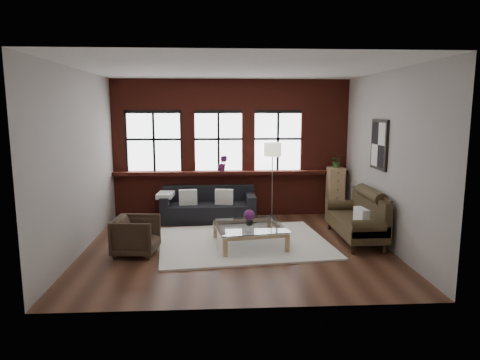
{
  "coord_description": "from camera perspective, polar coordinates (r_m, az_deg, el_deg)",
  "views": [
    {
      "loc": [
        -0.37,
        -7.6,
        2.5
      ],
      "look_at": [
        0.1,
        0.6,
        1.15
      ],
      "focal_mm": 32.0,
      "sensor_mm": 36.0,
      "label": 1
    }
  ],
  "objects": [
    {
      "name": "dark_sofa",
      "position": [
        9.73,
        -4.22,
        -3.25
      ],
      "size": [
        2.12,
        0.86,
        0.77
      ],
      "primitive_type": null,
      "color": "black",
      "rests_on": "floor"
    },
    {
      "name": "shag_rug",
      "position": [
        8.19,
        0.5,
        -8.31
      ],
      "size": [
        3.38,
        2.79,
        0.03
      ],
      "primitive_type": "cube",
      "rotation": [
        0.0,
        0.0,
        0.11
      ],
      "color": "white",
      "rests_on": "floor"
    },
    {
      "name": "coffee_table",
      "position": [
        7.98,
        1.24,
        -7.46
      ],
      "size": [
        1.4,
        1.4,
        0.41
      ],
      "primitive_type": null,
      "rotation": [
        0.0,
        0.0,
        0.16
      ],
      "color": "tan",
      "rests_on": "shag_rug"
    },
    {
      "name": "wall_front",
      "position": [
        5.19,
        0.85,
        -0.64
      ],
      "size": [
        5.5,
        0.0,
        5.5
      ],
      "primitive_type": "plane",
      "rotation": [
        -1.57,
        0.0,
        0.0
      ],
      "color": "#AAA59E",
      "rests_on": "ground"
    },
    {
      "name": "wall_back",
      "position": [
        10.15,
        -1.18,
        4.24
      ],
      "size": [
        5.5,
        0.0,
        5.5
      ],
      "primitive_type": "plane",
      "rotation": [
        1.57,
        0.0,
        0.0
      ],
      "color": "#AAA59E",
      "rests_on": "ground"
    },
    {
      "name": "wall_left",
      "position": [
        8.01,
        -20.55,
        2.29
      ],
      "size": [
        0.0,
        5.0,
        5.0
      ],
      "primitive_type": "plane",
      "rotation": [
        1.57,
        0.0,
        1.57
      ],
      "color": "#AAA59E",
      "rests_on": "ground"
    },
    {
      "name": "pillow_b",
      "position": [
        9.6,
        -2.14,
        -2.26
      ],
      "size": [
        0.42,
        0.2,
        0.34
      ],
      "primitive_type": "cube",
      "rotation": [
        0.0,
        0.0,
        -0.17
      ],
      "color": "white",
      "rests_on": "dark_sofa"
    },
    {
      "name": "armchair",
      "position": [
        7.71,
        -13.68,
        -7.24
      ],
      "size": [
        0.81,
        0.79,
        0.67
      ],
      "primitive_type": "imported",
      "rotation": [
        0.0,
        0.0,
        1.48
      ],
      "color": "#302318",
      "rests_on": "floor"
    },
    {
      "name": "pillow_a",
      "position": [
        9.62,
        -6.95,
        -2.3
      ],
      "size": [
        0.41,
        0.19,
        0.34
      ],
      "primitive_type": "cube",
      "rotation": [
        0.0,
        0.0,
        0.13
      ],
      "color": "white",
      "rests_on": "dark_sofa"
    },
    {
      "name": "window_right",
      "position": [
        10.18,
        5.05,
        5.07
      ],
      "size": [
        1.38,
        0.1,
        1.5
      ],
      "primitive_type": null,
      "color": "black",
      "rests_on": "brick_backwall"
    },
    {
      "name": "drawer_chest",
      "position": [
        10.26,
        12.57,
        -1.62
      ],
      "size": [
        0.36,
        0.36,
        1.18
      ],
      "primitive_type": "cube",
      "color": "tan",
      "rests_on": "floor"
    },
    {
      "name": "window_left",
      "position": [
        10.18,
        -11.39,
        4.92
      ],
      "size": [
        1.38,
        0.1,
        1.5
      ],
      "primitive_type": null,
      "color": "black",
      "rests_on": "brick_backwall"
    },
    {
      "name": "floor_lamp",
      "position": [
        9.94,
        4.33,
        0.35
      ],
      "size": [
        0.4,
        0.4,
        1.9
      ],
      "primitive_type": null,
      "color": "#A5A5A8",
      "rests_on": "floor"
    },
    {
      "name": "sill_ledge",
      "position": [
        10.06,
        -1.14,
        0.99
      ],
      "size": [
        5.5,
        0.3,
        0.08
      ],
      "primitive_type": "cube",
      "color": "maroon",
      "rests_on": "brick_backwall"
    },
    {
      "name": "brick_backwall",
      "position": [
        10.09,
        -1.17,
        4.21
      ],
      "size": [
        5.5,
        0.12,
        3.2
      ],
      "primitive_type": null,
      "color": "maroon",
      "rests_on": "floor"
    },
    {
      "name": "floor",
      "position": [
        8.01,
        -0.48,
        -8.86
      ],
      "size": [
        5.5,
        5.5,
        0.0
      ],
      "primitive_type": "plane",
      "color": "#452519",
      "rests_on": "ground"
    },
    {
      "name": "wall_poster",
      "position": [
        8.51,
        18.09,
        4.49
      ],
      "size": [
        0.05,
        0.74,
        0.94
      ],
      "primitive_type": null,
      "color": "black",
      "rests_on": "wall_right"
    },
    {
      "name": "wall_right",
      "position": [
        8.26,
        18.94,
        2.58
      ],
      "size": [
        0.0,
        5.0,
        5.0
      ],
      "primitive_type": "plane",
      "rotation": [
        1.57,
        0.0,
        -1.57
      ],
      "color": "#AAA59E",
      "rests_on": "ground"
    },
    {
      "name": "sill_plant",
      "position": [
        10.0,
        -2.27,
        2.25
      ],
      "size": [
        0.25,
        0.23,
        0.38
      ],
      "primitive_type": "imported",
      "rotation": [
        0.0,
        0.0,
        -0.37
      ],
      "color": "#6C2564",
      "rests_on": "sill_ledge"
    },
    {
      "name": "vintage_settee",
      "position": [
        8.53,
        15.11,
        -4.62
      ],
      "size": [
        0.82,
        1.84,
        0.98
      ],
      "primitive_type": null,
      "color": "#382D1A",
      "rests_on": "floor"
    },
    {
      "name": "vase",
      "position": [
        7.9,
        1.24,
        -5.51
      ],
      "size": [
        0.15,
        0.15,
        0.16
      ],
      "primitive_type": "imported",
      "rotation": [
        0.0,
        0.0,
        -0.04
      ],
      "color": "#B2B2B2",
      "rests_on": "coffee_table"
    },
    {
      "name": "ceiling",
      "position": [
        7.64,
        -0.51,
        14.59
      ],
      "size": [
        5.5,
        5.5,
        0.0
      ],
      "primitive_type": "plane",
      "rotation": [
        3.14,
        0.0,
        0.0
      ],
      "color": "white",
      "rests_on": "ground"
    },
    {
      "name": "potted_plant_top",
      "position": [
        10.15,
        12.72,
        2.5
      ],
      "size": [
        0.33,
        0.3,
        0.3
      ],
      "primitive_type": "imported",
      "rotation": [
        0.0,
        0.0,
        0.28
      ],
      "color": "#2D5923",
      "rests_on": "drawer_chest"
    },
    {
      "name": "flowers",
      "position": [
        7.87,
        1.25,
        -4.68
      ],
      "size": [
        0.2,
        0.2,
        0.2
      ],
      "primitive_type": "sphere",
      "color": "#6C2564",
      "rests_on": "vase"
    },
    {
      "name": "pillow_settee",
      "position": [
        7.96,
        15.86,
        -4.83
      ],
      "size": [
        0.18,
        0.39,
        0.34
      ],
      "primitive_type": "cube",
      "rotation": [
        0.0,
        0.0,
        0.11
      ],
      "color": "white",
      "rests_on": "vintage_settee"
    },
    {
      "name": "window_mid",
      "position": [
        10.08,
        -2.88,
        5.05
      ],
      "size": [
        1.38,
        0.1,
        1.5
      ],
      "primitive_type": null,
      "color": "black",
      "rests_on": "brick_backwall"
    }
  ]
}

